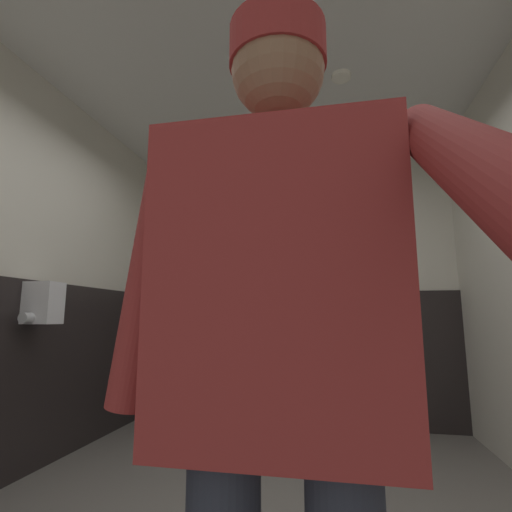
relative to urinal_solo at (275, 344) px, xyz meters
name	(u,v)px	position (x,y,z in m)	size (l,w,h in m)	color
wall_back	(290,283)	(0.13, 0.22, 0.61)	(3.81, 0.12, 2.78)	beige
wainscot_band_back	(290,357)	(0.13, 0.14, -0.13)	(3.21, 0.03, 1.28)	black
ceiling_slab	(246,9)	(0.13, -1.84, 2.02)	(3.81, 4.60, 0.04)	silver
downlight_far	(341,77)	(0.68, -1.14, 1.99)	(0.14, 0.14, 0.03)	white
urinal_solo	(275,344)	(0.00, 0.00, 0.00)	(0.40, 0.34, 1.24)	white
person	(280,350)	(0.47, -3.00, 0.19)	(0.68, 0.60, 1.65)	#2D3342
hand_dryer	(41,304)	(-1.36, -1.51, 0.34)	(0.24, 0.23, 0.28)	silver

